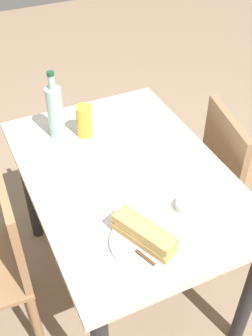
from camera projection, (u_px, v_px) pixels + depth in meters
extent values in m
plane|color=#8C755B|center=(126.00, 279.00, 2.15)|extent=(8.00, 8.00, 0.00)
cube|color=beige|center=(126.00, 175.00, 1.68)|extent=(1.10, 0.77, 0.03)
cylinder|color=#262628|center=(250.00, 293.00, 1.69)|extent=(0.06, 0.06, 0.71)
cylinder|color=#262628|center=(141.00, 155.00, 2.36)|extent=(0.06, 0.06, 0.71)
cylinder|color=#262628|center=(29.00, 188.00, 2.15)|extent=(0.06, 0.06, 0.71)
cube|color=#936B47|center=(11.00, 224.00, 1.56)|extent=(0.38, 0.05, 0.40)
cylinder|color=#936B47|center=(20.00, 260.00, 1.97)|extent=(0.04, 0.04, 0.44)
cylinder|color=#936B47|center=(37.00, 326.00, 1.72)|extent=(0.04, 0.04, 0.44)
cube|color=#936B47|center=(252.00, 182.00, 2.05)|extent=(0.47, 0.47, 0.02)
cube|color=#936B47|center=(223.00, 155.00, 1.87)|extent=(0.38, 0.10, 0.40)
cylinder|color=#936B47|center=(225.00, 247.00, 2.03)|extent=(0.04, 0.04, 0.44)
cylinder|color=#936B47|center=(198.00, 197.00, 2.30)|extent=(0.04, 0.04, 0.44)
cylinder|color=white|center=(144.00, 242.00, 1.39)|extent=(0.23, 0.23, 0.01)
cube|color=tan|center=(144.00, 238.00, 1.38)|extent=(0.24, 0.16, 0.02)
cube|color=#DBC66B|center=(144.00, 233.00, 1.36)|extent=(0.22, 0.14, 0.02)
cube|color=tan|center=(144.00, 229.00, 1.35)|extent=(0.24, 0.16, 0.02)
cube|color=silver|center=(125.00, 242.00, 1.38)|extent=(0.10, 0.05, 0.00)
cube|color=#59331E|center=(145.00, 258.00, 1.33)|extent=(0.08, 0.04, 0.01)
cylinder|color=#99C6B7|center=(56.00, 113.00, 1.78)|extent=(0.07, 0.07, 0.24)
cylinder|color=#99C6B7|center=(51.00, 82.00, 1.68)|extent=(0.03, 0.03, 0.06)
cylinder|color=#19472D|center=(50.00, 74.00, 1.66)|extent=(0.03, 0.03, 0.02)
cylinder|color=gold|center=(85.00, 121.00, 1.81)|extent=(0.07, 0.07, 0.14)
cylinder|color=silver|center=(187.00, 206.00, 1.51)|extent=(0.09, 0.09, 0.03)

